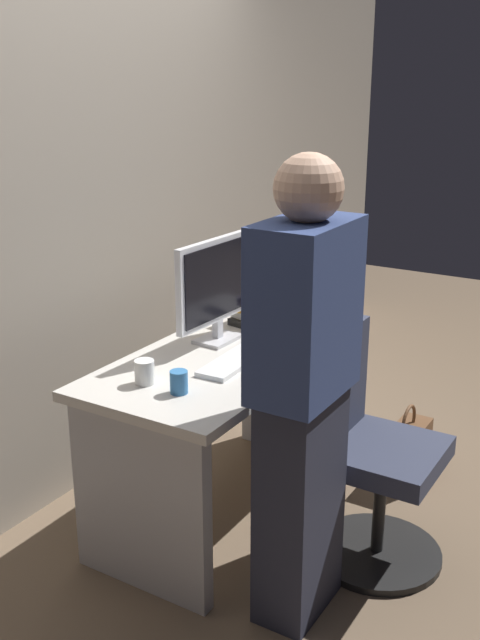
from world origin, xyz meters
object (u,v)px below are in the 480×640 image
object	(u,v)px
cup_by_monitor	(145,372)
office_chair	(369,458)
cup_near_keyboard	(179,382)
person_at_desk	(303,395)
cell_phone	(313,331)
desk	(230,403)
monitor	(218,284)
handbag	(406,451)
keyboard	(236,360)
book_stack	(253,307)
mouse	(265,337)

from	to	relation	value
cup_by_monitor	office_chair	bearing A→B (deg)	-58.03
cup_near_keyboard	person_at_desk	bearing A→B (deg)	-86.46
cup_near_keyboard	cell_phone	world-z (taller)	cup_near_keyboard
desk	monitor	distance (m)	0.51
person_at_desk	monitor	world-z (taller)	person_at_desk
handbag	cell_phone	bearing A→B (deg)	123.17
office_chair	cell_phone	xyz separation A→B (m)	(0.41, 0.45, 0.32)
monitor	handbag	size ratio (longest dim) A/B	1.43
keyboard	cup_by_monitor	size ratio (longest dim) A/B	4.59
office_chair	book_stack	bearing A→B (deg)	63.35
cup_by_monitor	cell_phone	xyz separation A→B (m)	(0.86, -0.28, -0.04)
office_chair	keyboard	distance (m)	0.65
person_at_desk	handbag	xyz separation A→B (m)	(1.09, -0.02, -0.70)
handbag	book_stack	bearing A→B (deg)	112.32
office_chair	person_at_desk	distance (m)	0.60
mouse	handbag	world-z (taller)	mouse
cup_by_monitor	book_stack	world-z (taller)	book_stack
mouse	cell_phone	xyz separation A→B (m)	(0.21, -0.13, -0.01)
keyboard	cup_near_keyboard	xyz separation A→B (m)	(-0.37, 0.02, 0.03)
keyboard	cell_phone	size ratio (longest dim) A/B	2.99
monitor	office_chair	bearing A→B (deg)	-96.45
office_chair	person_at_desk	world-z (taller)	person_at_desk
handbag	cup_by_monitor	bearing A→B (deg)	148.95
desk	handbag	xyz separation A→B (m)	(0.67, -0.58, -0.38)
cup_near_keyboard	cup_by_monitor	world-z (taller)	cup_by_monitor
book_stack	cell_phone	xyz separation A→B (m)	(0.03, -0.30, -0.07)
desk	cup_near_keyboard	bearing A→B (deg)	-171.79
cup_by_monitor	person_at_desk	bearing A→B (deg)	-87.69
person_at_desk	keyboard	world-z (taller)	person_at_desk
desk	cell_phone	size ratio (longest dim) A/B	9.55
keyboard	cup_near_keyboard	size ratio (longest dim) A/B	5.01
office_chair	handbag	world-z (taller)	office_chair
monitor	cup_near_keyboard	xyz separation A→B (m)	(-0.55, -0.18, -0.21)
cup_by_monitor	monitor	bearing A→B (deg)	2.26
book_stack	handbag	size ratio (longest dim) A/B	0.61
desk	cup_near_keyboard	size ratio (longest dim) A/B	16.02
mouse	cup_near_keyboard	distance (m)	0.65
office_chair	monitor	world-z (taller)	monitor
keyboard	mouse	world-z (taller)	mouse
person_at_desk	book_stack	bearing A→B (deg)	39.56
mouse	book_stack	bearing A→B (deg)	42.63
monitor	cup_near_keyboard	world-z (taller)	monitor
monitor	cell_phone	distance (m)	0.51
cup_by_monitor	mouse	bearing A→B (deg)	-13.11
cell_phone	monitor	bearing A→B (deg)	118.44
monitor	cell_phone	bearing A→B (deg)	-43.53
office_chair	mouse	distance (m)	0.70
monitor	cup_by_monitor	size ratio (longest dim) A/B	5.78
person_at_desk	office_chair	bearing A→B (deg)	-10.93
cell_phone	book_stack	bearing A→B (deg)	77.46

